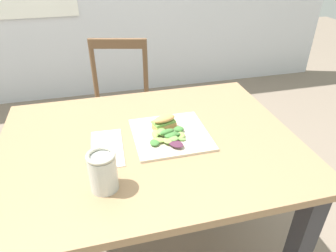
# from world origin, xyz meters

# --- Properties ---
(dining_table) EXTENTS (1.13, 0.86, 0.74)m
(dining_table) POSITION_xyz_m (-0.01, 0.01, 0.61)
(dining_table) COLOR #997551
(dining_table) RESTS_ON ground
(chair_wooden_far) EXTENTS (0.49, 0.49, 0.87)m
(chair_wooden_far) POSITION_xyz_m (-0.06, 0.84, 0.45)
(chair_wooden_far) COLOR brown
(chair_wooden_far) RESTS_ON ground
(plate_lunch) EXTENTS (0.29, 0.29, 0.01)m
(plate_lunch) POSITION_xyz_m (0.08, 0.03, 0.74)
(plate_lunch) COLOR beige
(plate_lunch) RESTS_ON dining_table
(sandwich_half_front) EXTENTS (0.10, 0.08, 0.06)m
(sandwich_half_front) POSITION_xyz_m (0.06, 0.07, 0.78)
(sandwich_half_front) COLOR tan
(sandwich_half_front) RESTS_ON plate_lunch
(salad_mixed_greens) EXTENTS (0.15, 0.17, 0.04)m
(salad_mixed_greens) POSITION_xyz_m (0.06, -0.01, 0.76)
(salad_mixed_greens) COLOR #6B9E47
(salad_mixed_greens) RESTS_ON plate_lunch
(napkin_folded) EXTENTS (0.13, 0.24, 0.00)m
(napkin_folded) POSITION_xyz_m (-0.17, -0.00, 0.74)
(napkin_folded) COLOR silver
(napkin_folded) RESTS_ON dining_table
(fork_on_napkin) EXTENTS (0.03, 0.19, 0.00)m
(fork_on_napkin) POSITION_xyz_m (-0.17, 0.01, 0.75)
(fork_on_napkin) COLOR silver
(fork_on_napkin) RESTS_ON napkin_folded
(mason_jar_iced_tea) EXTENTS (0.09, 0.09, 0.13)m
(mason_jar_iced_tea) POSITION_xyz_m (-0.20, -0.21, 0.80)
(mason_jar_iced_tea) COLOR gold
(mason_jar_iced_tea) RESTS_ON dining_table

